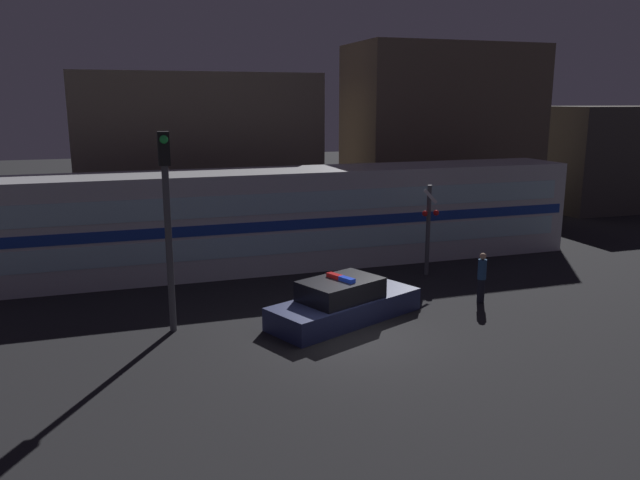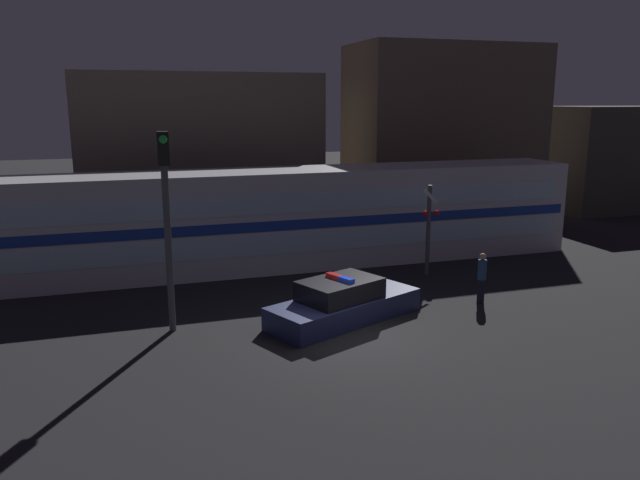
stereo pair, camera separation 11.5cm
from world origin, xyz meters
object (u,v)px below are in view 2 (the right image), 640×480
Objects in this scene: police_car at (343,303)px; pedestrian at (482,277)px; crossing_signal_near at (429,227)px; traffic_light_corner at (167,214)px; train at (301,217)px.

police_car is 3.12× the size of pedestrian.
traffic_light_corner is at bearing -162.76° from crossing_signal_near.
police_car is at bearing -142.03° from crossing_signal_near.
police_car is at bearing -178.00° from pedestrian.
train is 13.81× the size of pedestrian.
train reaches higher than pedestrian.
crossing_signal_near is at bearing 14.72° from police_car.
pedestrian is 0.49× the size of crossing_signal_near.
traffic_light_corner is at bearing 177.00° from pedestrian.
traffic_light_corner is (-4.90, 0.67, 2.84)m from police_car.
pedestrian is (4.77, 0.17, 0.33)m from police_car.
crossing_signal_near is (4.67, 3.64, 1.32)m from police_car.
traffic_light_corner reaches higher than pedestrian.
police_car is 1.52× the size of crossing_signal_near.
train is 4.06× the size of traffic_light_corner.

